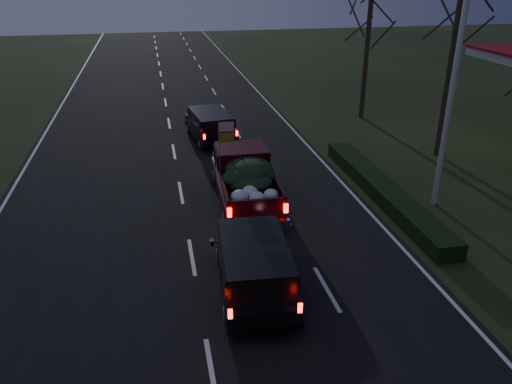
{
  "coord_description": "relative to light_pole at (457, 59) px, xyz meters",
  "views": [
    {
      "loc": [
        -0.76,
        -13.59,
        8.36
      ],
      "look_at": [
        2.41,
        1.66,
        1.3
      ],
      "focal_mm": 35.0,
      "sensor_mm": 36.0,
      "label": 1
    }
  ],
  "objects": [
    {
      "name": "hedge_row",
      "position": [
        -1.7,
        1.0,
        -5.18
      ],
      "size": [
        1.0,
        10.0,
        0.6
      ],
      "primitive_type": "cube",
      "color": "black",
      "rests_on": "ground"
    },
    {
      "name": "pickup_truck",
      "position": [
        -7.09,
        1.71,
        -4.4
      ],
      "size": [
        2.3,
        5.56,
        2.88
      ],
      "rotation": [
        0.0,
        0.0,
        -0.04
      ],
      "color": "#35070D",
      "rests_on": "ground"
    },
    {
      "name": "rear_suv",
      "position": [
        -7.94,
        -4.17,
        -4.51
      ],
      "size": [
        2.17,
        4.58,
        1.28
      ],
      "rotation": [
        0.0,
        0.0,
        -0.07
      ],
      "color": "black",
      "rests_on": "ground"
    },
    {
      "name": "ground",
      "position": [
        -9.5,
        -2.0,
        -5.48
      ],
      "size": [
        120.0,
        120.0,
        0.0
      ],
      "primitive_type": "plane",
      "color": "black",
      "rests_on": "ground"
    },
    {
      "name": "road_asphalt",
      "position": [
        -9.5,
        -2.0,
        -5.47
      ],
      "size": [
        14.0,
        120.0,
        0.02
      ],
      "primitive_type": "cube",
      "color": "black",
      "rests_on": "ground"
    },
    {
      "name": "bare_tree_mid",
      "position": [
        3.0,
        5.0,
        0.87
      ],
      "size": [
        3.6,
        3.6,
        8.5
      ],
      "color": "black",
      "rests_on": "ground"
    },
    {
      "name": "lead_suv",
      "position": [
        -7.48,
        9.42,
        -4.53
      ],
      "size": [
        2.35,
        4.55,
        1.25
      ],
      "rotation": [
        0.0,
        0.0,
        0.13
      ],
      "color": "black",
      "rests_on": "ground"
    },
    {
      "name": "bare_tree_far",
      "position": [
        2.0,
        12.0,
        -0.25
      ],
      "size": [
        3.6,
        3.6,
        7.0
      ],
      "color": "black",
      "rests_on": "ground"
    },
    {
      "name": "light_pole",
      "position": [
        0.0,
        0.0,
        0.0
      ],
      "size": [
        0.5,
        0.9,
        9.16
      ],
      "color": "silver",
      "rests_on": "ground"
    }
  ]
}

